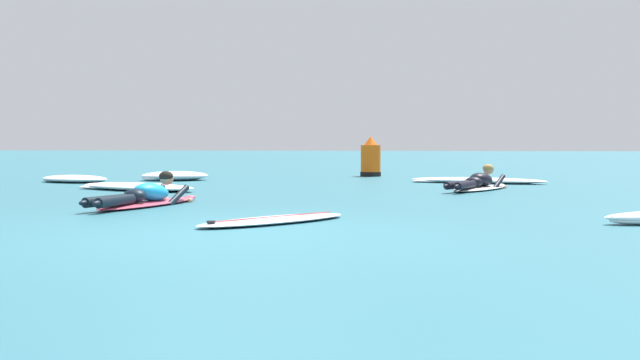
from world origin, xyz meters
The scene contains 9 objects.
ground_plane centered at (0.00, 10.00, 0.00)m, with size 120.00×120.00×0.00m, color #2D6B7A.
surfer_near centered at (-1.92, 3.14, 0.14)m, with size 1.06×2.65×0.53m.
surfer_far centered at (3.16, 7.42, 0.13)m, with size 1.54×2.49×0.54m.
drifting_surfboard centered at (0.32, 1.17, 0.03)m, with size 1.80×1.97×0.16m.
whitewater_mid_left centered at (3.35, 9.91, 0.06)m, with size 3.15×1.50×0.13m.
whitewater_mid_right centered at (-3.37, 6.58, 0.07)m, with size 2.91×1.98×0.14m.
whitewater_back centered at (-5.84, 9.12, 0.08)m, with size 2.02×1.57×0.17m.
whitewater_far_band centered at (-3.83, 10.27, 0.10)m, with size 1.89×1.62×0.22m.
channel_marker_buoy centered at (0.75, 13.02, 0.44)m, with size 0.56×0.56×1.08m.
Camera 1 is at (1.95, -7.31, 0.93)m, focal length 42.20 mm.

